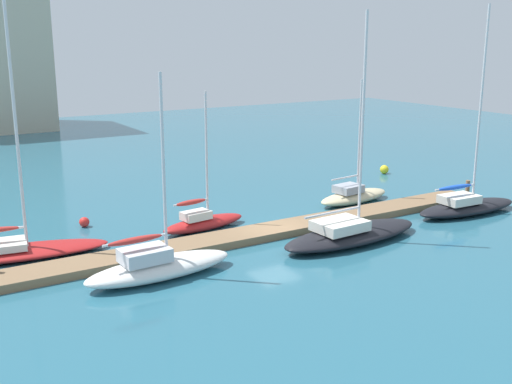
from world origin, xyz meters
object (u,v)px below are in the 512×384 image
sailboat_2 (203,221)px  mooring_buoy_yellow (384,169)px  sailboat_4 (353,195)px  sailboat_0 (15,248)px  sailboat_3 (351,232)px  sailboat_5 (466,205)px  sailboat_1 (158,265)px  mooring_buoy_red (84,222)px

sailboat_2 → mooring_buoy_yellow: bearing=9.6°
sailboat_4 → sailboat_0: bearing=171.9°
sailboat_0 → mooring_buoy_yellow: bearing=19.3°
sailboat_3 → sailboat_5: size_ratio=0.96×
sailboat_0 → sailboat_1: size_ratio=1.52×
sailboat_2 → sailboat_4: sailboat_4 is taller
sailboat_3 → sailboat_5: (9.77, 0.54, 0.04)m
sailboat_1 → mooring_buoy_red: 9.67m
sailboat_1 → sailboat_4: 17.33m
sailboat_5 → mooring_buoy_yellow: 12.17m
sailboat_4 → sailboat_1: bearing=-167.6°
sailboat_5 → mooring_buoy_yellow: (3.86, 11.54, -0.24)m
sailboat_5 → mooring_buoy_red: size_ratio=21.52×
sailboat_5 → sailboat_4: bearing=129.4°
sailboat_2 → sailboat_4: size_ratio=0.97×
sailboat_3 → sailboat_5: bearing=0.2°
sailboat_2 → mooring_buoy_yellow: sailboat_2 is taller
sailboat_1 → sailboat_3: bearing=-5.7°
sailboat_0 → mooring_buoy_red: bearing=46.8°
sailboat_0 → mooring_buoy_yellow: size_ratio=20.09×
sailboat_1 → mooring_buoy_yellow: sailboat_1 is taller
sailboat_2 → sailboat_3: (5.75, -6.18, 0.02)m
sailboat_0 → mooring_buoy_yellow: (29.49, 5.29, -0.17)m
sailboat_0 → mooring_buoy_red: sailboat_0 is taller
sailboat_3 → mooring_buoy_yellow: bearing=38.6°
sailboat_1 → mooring_buoy_red: size_ratio=15.82×
sailboat_0 → sailboat_1: 7.99m
sailboat_0 → sailboat_4: sailboat_0 is taller
mooring_buoy_yellow → sailboat_3: bearing=-138.4°
sailboat_0 → sailboat_3: (15.86, -6.80, 0.04)m
sailboat_1 → sailboat_2: 7.55m
sailboat_0 → sailboat_3: sailboat_0 is taller
sailboat_4 → sailboat_5: 7.17m
sailboat_4 → mooring_buoy_red: (-16.93, 3.91, -0.23)m
sailboat_5 → sailboat_2: bearing=163.2°
sailboat_1 → sailboat_2: size_ratio=1.18×
mooring_buoy_yellow → mooring_buoy_red: bearing=-175.8°
sailboat_5 → sailboat_3: bearing=-173.6°
sailboat_3 → mooring_buoy_red: size_ratio=20.56×
sailboat_5 → mooring_buoy_yellow: bearing=74.7°
sailboat_5 → mooring_buoy_yellow: sailboat_5 is taller
sailboat_1 → sailboat_3: (10.82, -0.59, -0.07)m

